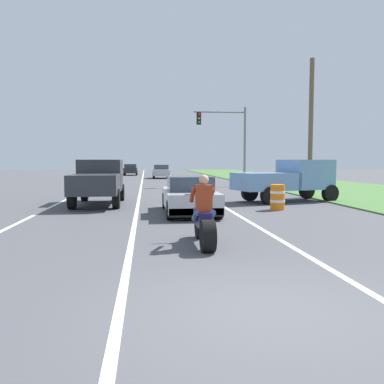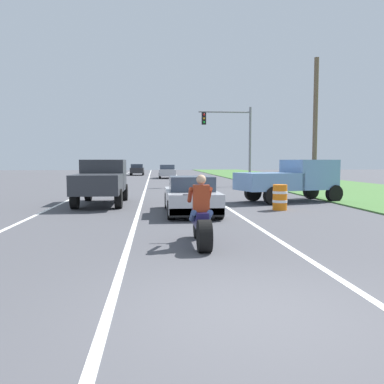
% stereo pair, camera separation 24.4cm
% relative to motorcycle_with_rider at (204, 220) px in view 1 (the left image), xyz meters
% --- Properties ---
extents(ground_plane, '(160.00, 160.00, 0.00)m').
position_rel_motorcycle_with_rider_xyz_m(ground_plane, '(0.15, -3.99, -0.59)').
color(ground_plane, '#4C4C51').
extents(lane_stripe_left_solid, '(0.14, 120.00, 0.01)m').
position_rel_motorcycle_with_rider_xyz_m(lane_stripe_left_solid, '(-5.25, 16.01, -0.59)').
color(lane_stripe_left_solid, white).
rests_on(lane_stripe_left_solid, ground).
extents(lane_stripe_right_solid, '(0.14, 120.00, 0.01)m').
position_rel_motorcycle_with_rider_xyz_m(lane_stripe_right_solid, '(1.95, 16.01, -0.59)').
color(lane_stripe_right_solid, white).
rests_on(lane_stripe_right_solid, ground).
extents(lane_stripe_centre_dashed, '(0.14, 120.00, 0.01)m').
position_rel_motorcycle_with_rider_xyz_m(lane_stripe_centre_dashed, '(-1.65, 16.01, -0.59)').
color(lane_stripe_centre_dashed, white).
rests_on(lane_stripe_centre_dashed, ground).
extents(grass_verge_right, '(10.00, 120.00, 0.06)m').
position_rel_motorcycle_with_rider_xyz_m(grass_verge_right, '(12.07, 16.01, -0.56)').
color(grass_verge_right, '#477538').
rests_on(grass_verge_right, ground).
extents(motorcycle_with_rider, '(0.70, 2.21, 1.62)m').
position_rel_motorcycle_with_rider_xyz_m(motorcycle_with_rider, '(0.00, 0.00, 0.00)').
color(motorcycle_with_rider, black).
rests_on(motorcycle_with_rider, ground).
extents(sports_car_silver, '(1.84, 4.30, 1.37)m').
position_rel_motorcycle_with_rider_xyz_m(sports_car_silver, '(0.30, 5.68, 0.04)').
color(sports_car_silver, '#B7B7BC').
rests_on(sports_car_silver, ground).
extents(pickup_truck_left_lane_dark_grey, '(2.02, 4.80, 1.98)m').
position_rel_motorcycle_with_rider_xyz_m(pickup_truck_left_lane_dark_grey, '(-3.36, 9.07, 0.51)').
color(pickup_truck_left_lane_dark_grey, '#2D3035').
rests_on(pickup_truck_left_lane_dark_grey, ground).
extents(pickup_truck_right_shoulder_light_blue, '(5.14, 3.14, 1.98)m').
position_rel_motorcycle_with_rider_xyz_m(pickup_truck_right_shoulder_light_blue, '(5.47, 9.47, 0.51)').
color(pickup_truck_right_shoulder_light_blue, '#6B93C6').
rests_on(pickup_truck_right_shoulder_light_blue, ground).
extents(traffic_light_mast_near, '(4.05, 0.34, 6.00)m').
position_rel_motorcycle_with_rider_xyz_m(traffic_light_mast_near, '(5.06, 21.24, 3.37)').
color(traffic_light_mast_near, gray).
rests_on(traffic_light_mast_near, ground).
extents(utility_pole_roadside, '(0.24, 0.24, 7.25)m').
position_rel_motorcycle_with_rider_xyz_m(utility_pole_roadside, '(7.37, 11.51, 3.03)').
color(utility_pole_roadside, brown).
rests_on(utility_pole_roadside, ground).
extents(construction_barrel_nearest, '(0.58, 0.58, 1.00)m').
position_rel_motorcycle_with_rider_xyz_m(construction_barrel_nearest, '(3.86, 6.32, -0.09)').
color(construction_barrel_nearest, orange).
rests_on(construction_barrel_nearest, ground).
extents(distant_car_far_ahead, '(1.80, 4.00, 1.50)m').
position_rel_motorcycle_with_rider_xyz_m(distant_car_far_ahead, '(0.39, 35.51, 0.18)').
color(distant_car_far_ahead, '#B2B2B7').
rests_on(distant_car_far_ahead, ground).
extents(distant_car_further_ahead, '(1.80, 4.00, 1.50)m').
position_rel_motorcycle_with_rider_xyz_m(distant_car_further_ahead, '(-3.30, 45.34, 0.18)').
color(distant_car_further_ahead, '#262628').
rests_on(distant_car_further_ahead, ground).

